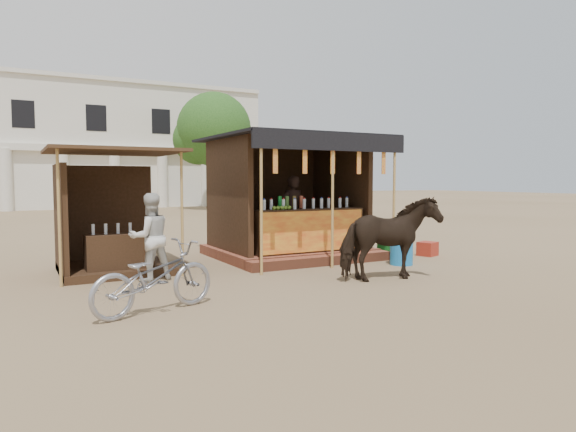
# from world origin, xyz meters

# --- Properties ---
(ground) EXTENTS (120.00, 120.00, 0.00)m
(ground) POSITION_xyz_m (0.00, 0.00, 0.00)
(ground) COLOR #846B4C
(ground) RESTS_ON ground
(main_stall) EXTENTS (3.60, 3.61, 2.78)m
(main_stall) POSITION_xyz_m (1.01, 3.36, 1.03)
(main_stall) COLOR brown
(main_stall) RESTS_ON ground
(secondary_stall) EXTENTS (2.40, 2.40, 2.38)m
(secondary_stall) POSITION_xyz_m (-3.17, 3.24, 0.85)
(secondary_stall) COLOR #372014
(secondary_stall) RESTS_ON ground
(cow) EXTENTS (1.86, 0.98, 1.51)m
(cow) POSITION_xyz_m (1.18, -0.03, 0.76)
(cow) COLOR black
(cow) RESTS_ON ground
(motorbike) EXTENTS (1.95, 1.16, 0.97)m
(motorbike) POSITION_xyz_m (-3.07, -0.27, 0.48)
(motorbike) COLOR #95969E
(motorbike) RESTS_ON ground
(bystander) EXTENTS (0.83, 0.68, 1.57)m
(bystander) POSITION_xyz_m (-2.58, 2.00, 0.78)
(bystander) COLOR silver
(bystander) RESTS_ON ground
(blue_barrel) EXTENTS (0.51, 0.51, 0.64)m
(blue_barrel) POSITION_xyz_m (2.53, 1.20, 0.32)
(blue_barrel) COLOR #1870BA
(blue_barrel) RESTS_ON ground
(red_crate) EXTENTS (0.50, 0.49, 0.33)m
(red_crate) POSITION_xyz_m (3.94, 1.91, 0.16)
(red_crate) COLOR maroon
(red_crate) RESTS_ON ground
(cooler) EXTENTS (0.73, 0.58, 0.46)m
(cooler) POSITION_xyz_m (3.43, 2.60, 0.23)
(cooler) COLOR #186C26
(cooler) RESTS_ON ground
(background_building) EXTENTS (26.00, 7.45, 8.18)m
(background_building) POSITION_xyz_m (-2.00, 29.94, 3.98)
(background_building) COLOR silver
(background_building) RESTS_ON ground
(tree) EXTENTS (4.50, 4.40, 7.00)m
(tree) POSITION_xyz_m (5.81, 22.14, 4.63)
(tree) COLOR #382314
(tree) RESTS_ON ground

